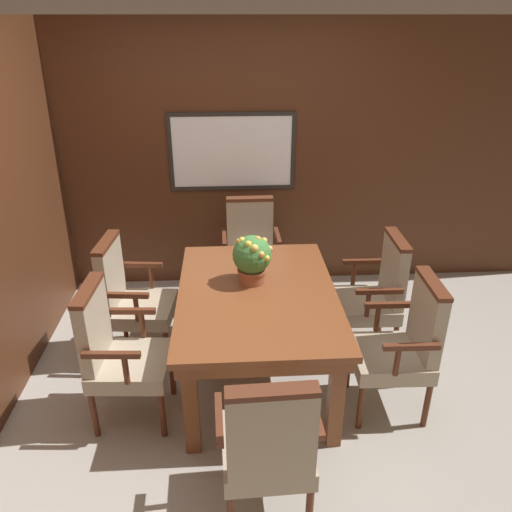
# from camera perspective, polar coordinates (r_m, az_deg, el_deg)

# --- Properties ---
(ground_plane) EXTENTS (14.00, 14.00, 0.00)m
(ground_plane) POSITION_cam_1_polar(r_m,az_deg,el_deg) (3.70, -1.43, -15.53)
(ground_plane) COLOR #A39E93
(wall_back) EXTENTS (7.20, 0.08, 2.45)m
(wall_back) POSITION_cam_1_polar(r_m,az_deg,el_deg) (4.71, -2.40, 10.81)
(wall_back) COLOR #4C2816
(wall_back) RESTS_ON ground_plane
(dining_table) EXTENTS (1.09, 1.52, 0.74)m
(dining_table) POSITION_cam_1_polar(r_m,az_deg,el_deg) (3.48, 0.15, -5.49)
(dining_table) COLOR brown
(dining_table) RESTS_ON ground_plane
(chair_head_far) EXTENTS (0.52, 0.50, 0.98)m
(chair_head_far) POSITION_cam_1_polar(r_m,az_deg,el_deg) (4.54, -0.59, 0.73)
(chair_head_far) COLOR #562B19
(chair_head_far) RESTS_ON ground_plane
(chair_head_near) EXTENTS (0.52, 0.51, 0.98)m
(chair_head_near) POSITION_cam_1_polar(r_m,az_deg,el_deg) (2.66, 1.38, -20.66)
(chair_head_near) COLOR #562B19
(chair_head_near) RESTS_ON ground_plane
(chair_left_near) EXTENTS (0.52, 0.53, 0.98)m
(chair_left_near) POSITION_cam_1_polar(r_m,az_deg,el_deg) (3.35, -15.58, -10.36)
(chair_left_near) COLOR #562B19
(chair_left_near) RESTS_ON ground_plane
(chair_right_far) EXTENTS (0.50, 0.52, 0.98)m
(chair_right_far) POSITION_cam_1_polar(r_m,az_deg,el_deg) (3.96, 13.42, -4.04)
(chair_right_far) COLOR #562B19
(chair_right_far) RESTS_ON ground_plane
(chair_right_near) EXTENTS (0.51, 0.52, 0.98)m
(chair_right_near) POSITION_cam_1_polar(r_m,az_deg,el_deg) (3.44, 16.50, -9.52)
(chair_right_near) COLOR #562B19
(chair_right_near) RESTS_ON ground_plane
(chair_left_far) EXTENTS (0.53, 0.54, 0.98)m
(chair_left_far) POSITION_cam_1_polar(r_m,az_deg,el_deg) (3.92, -14.23, -4.43)
(chair_left_far) COLOR #562B19
(chair_left_far) RESTS_ON ground_plane
(potted_plant) EXTENTS (0.28, 0.27, 0.35)m
(potted_plant) POSITION_cam_1_polar(r_m,az_deg,el_deg) (3.47, -0.45, -0.21)
(potted_plant) COLOR #9E5638
(potted_plant) RESTS_ON dining_table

